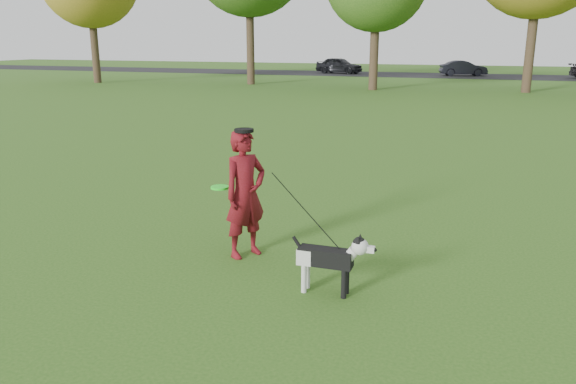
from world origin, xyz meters
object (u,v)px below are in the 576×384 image
at_px(man, 245,194).
at_px(dog, 332,256).
at_px(car_mid, 463,68).
at_px(car_left, 339,65).

bearing_deg(man, dog, -88.04).
relative_size(man, car_mid, 0.47).
bearing_deg(dog, car_mid, 90.36).
bearing_deg(man, car_left, 43.89).
xyz_separation_m(car_left, car_mid, (9.81, 0.00, -0.08)).
height_order(dog, car_left, car_left).
distance_m(man, car_mid, 39.85).
xyz_separation_m(man, car_mid, (1.08, 39.83, -0.23)).
distance_m(dog, car_left, 41.83).
bearing_deg(dog, man, 150.43).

